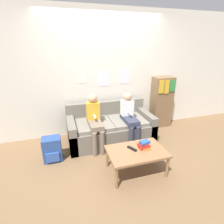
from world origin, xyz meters
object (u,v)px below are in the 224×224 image
Objects in this scene: couch at (110,128)px; backpack at (52,149)px; coffee_table at (137,153)px; person_left at (95,119)px; tv_remote at (132,149)px; person_right at (129,116)px; bookshelf at (162,102)px.

backpack is (-1.16, -0.39, -0.05)m from couch.
coffee_table is 1.45m from backpack.
couch is at bearing 95.38° from coffee_table.
person_left reaches higher than backpack.
couch is 1.22m from backpack.
person_left reaches higher than couch.
tv_remote is at bearing -28.24° from backpack.
backpack is (-0.80, -0.20, -0.38)m from person_left.
tv_remote is (0.41, -0.84, -0.19)m from person_left.
tv_remote is 0.40× the size of backpack.
backpack reaches higher than tv_remote.
person_right is at bearing 43.85° from tv_remote.
tv_remote is at bearing -134.42° from bookshelf.
person_left is at bearing 117.18° from coffee_table.
couch is 0.50m from person_right.
person_left is at bearing -163.45° from bookshelf.
person_left is (-0.46, 0.90, 0.25)m from coffee_table.
backpack is (-1.26, 0.70, -0.13)m from coffee_table.
backpack reaches higher than coffee_table.
tv_remote is at bearing 134.80° from coffee_table.
coffee_table is at bearing -84.62° from couch.
coffee_table is 0.73× the size of bookshelf.
couch reaches higher than coffee_table.
bookshelf is (1.74, 0.52, 0.02)m from person_left.
bookshelf is at bearing 26.59° from person_right.
couch is 1.46m from bookshelf.
bookshelf reaches higher than tv_remote.
person_left is 2.47× the size of backpack.
person_left is at bearing 179.66° from person_right.
backpack is (-2.54, -0.71, -0.40)m from bookshelf.
coffee_table is at bearing -29.13° from backpack.
bookshelf is (1.04, 0.52, 0.03)m from person_right.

